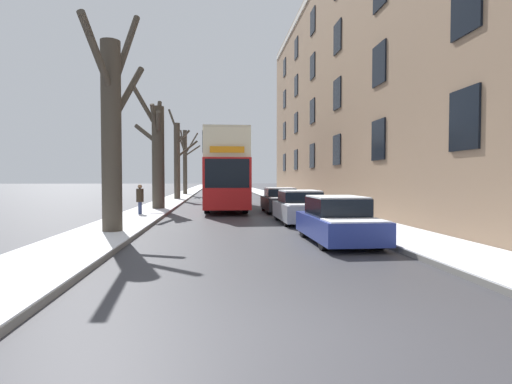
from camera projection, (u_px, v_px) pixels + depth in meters
name	position (u px, v px, depth m)	size (l,w,h in m)	color
ground_plane	(308.00, 342.00, 4.73)	(320.00, 320.00, 0.00)	#38383D
sidewalk_left	(190.00, 192.00, 56.95)	(2.44, 130.00, 0.16)	slate
sidewalk_right	(258.00, 192.00, 57.92)	(2.44, 130.00, 0.16)	slate
terrace_facade_right	(388.00, 85.00, 27.17)	(9.10, 42.01, 16.62)	#8C7056
bare_tree_left_0	(112.00, 128.00, 13.47)	(1.22, 4.11, 7.96)	#423A30
bare_tree_left_1	(157.00, 152.00, 23.82)	(1.92, 2.36, 7.32)	#423A30
bare_tree_left_2	(177.00, 159.00, 35.37)	(2.69, 2.54, 8.24)	#423A30
bare_tree_left_3	(185.00, 159.00, 46.32)	(3.04, 2.83, 7.80)	#423A30
double_decker_bus	(225.00, 168.00, 25.82)	(2.51, 11.78, 4.65)	red
parked_car_0	(338.00, 221.00, 12.08)	(1.77, 4.06, 1.40)	navy
parked_car_1	(300.00, 208.00, 17.48)	(1.89, 4.07, 1.43)	#9EA3AD
parked_car_2	(280.00, 201.00, 23.01)	(1.85, 4.02, 1.42)	black
pedestrian_left_sidewalk	(140.00, 199.00, 19.97)	(0.36, 0.36, 1.65)	navy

